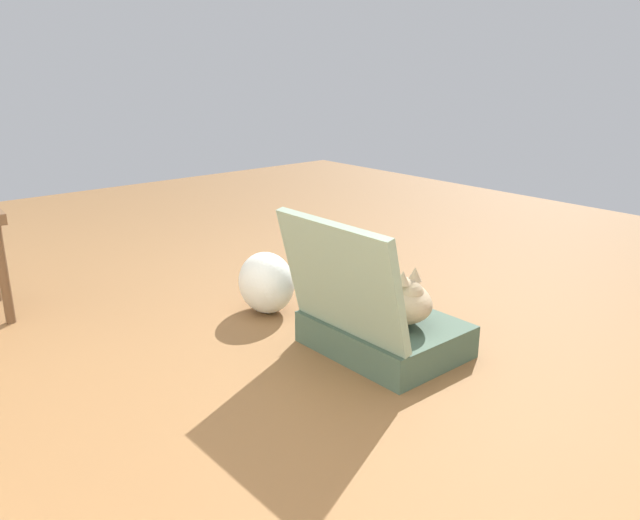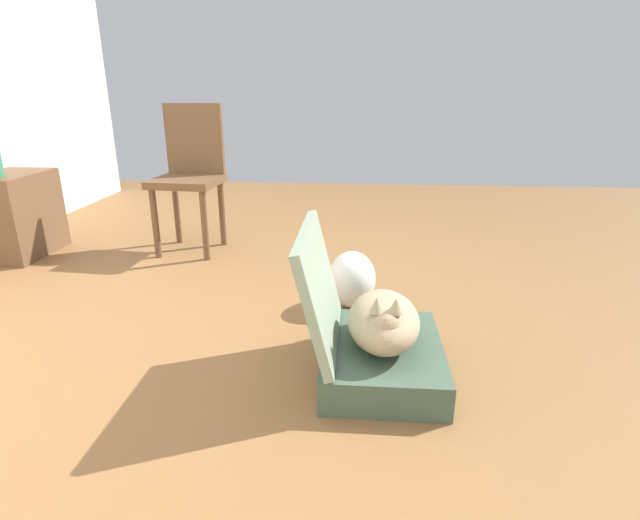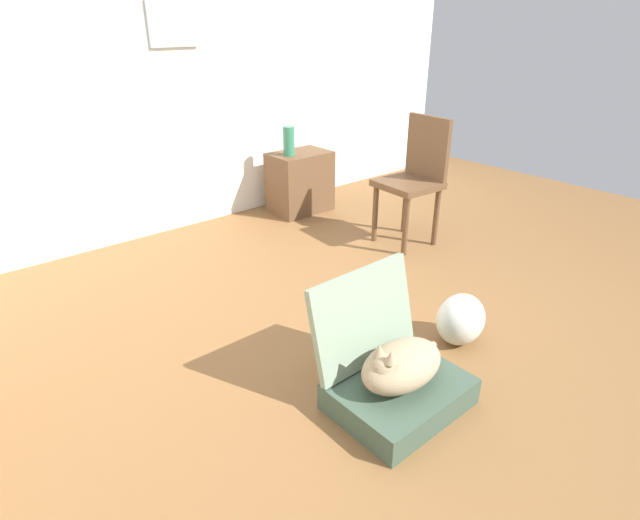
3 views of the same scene
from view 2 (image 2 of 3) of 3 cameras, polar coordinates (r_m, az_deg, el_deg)
ground_plane at (r=2.42m, az=-7.33°, el=-7.92°), size 7.68×7.68×0.00m
suitcase_base at (r=2.04m, az=7.14°, el=-11.20°), size 0.61×0.47×0.14m
suitcase_lid at (r=1.91m, az=-0.05°, el=-3.14°), size 0.61×0.15×0.47m
cat at (r=1.95m, az=7.35°, el=-6.99°), size 0.52×0.28×0.25m
plastic_bag_white at (r=2.60m, az=3.69°, el=-2.23°), size 0.30×0.25×0.30m
side_table at (r=3.95m, az=-31.70°, el=4.47°), size 0.55×0.38×0.56m
chair at (r=3.57m, az=-14.76°, el=9.85°), size 0.46×0.46×1.00m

